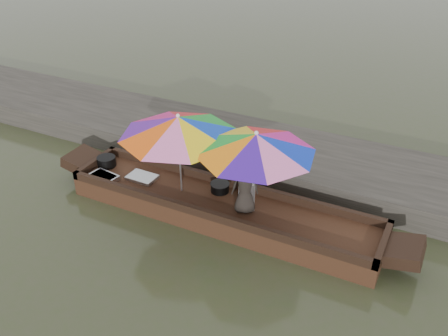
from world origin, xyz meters
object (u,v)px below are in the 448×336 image
at_px(boat_hull, 222,210).
at_px(umbrella_stern, 255,173).
at_px(tray_crayfish, 103,178).
at_px(vendor, 245,187).
at_px(charcoal_grill, 220,188).
at_px(supply_bag, 247,188).
at_px(umbrella_bow, 180,154).
at_px(cooking_pot, 106,161).
at_px(tray_scallop, 142,177).

bearing_deg(boat_hull, umbrella_stern, 0.00).
height_order(tray_crayfish, vendor, vendor).
height_order(tray_crayfish, umbrella_stern, umbrella_stern).
xyz_separation_m(charcoal_grill, vendor, (0.67, -0.36, 0.41)).
relative_size(supply_bag, umbrella_bow, 0.13).
bearing_deg(charcoal_grill, cooking_pot, -175.68).
relative_size(boat_hull, umbrella_bow, 2.73).
relative_size(boat_hull, charcoal_grill, 17.20).
relative_size(tray_crayfish, supply_bag, 1.98).
bearing_deg(umbrella_stern, tray_crayfish, -173.23).
distance_m(cooking_pot, vendor, 3.17).
height_order(cooking_pot, umbrella_stern, umbrella_stern).
bearing_deg(cooking_pot, boat_hull, -2.27).
bearing_deg(tray_scallop, umbrella_bow, -0.75).
relative_size(tray_crayfish, umbrella_bow, 0.26).
xyz_separation_m(cooking_pot, tray_crayfish, (0.27, -0.46, -0.05)).
distance_m(vendor, umbrella_stern, 0.33).
bearing_deg(boat_hull, umbrella_bow, 180.00).
distance_m(boat_hull, umbrella_stern, 1.14).
relative_size(tray_scallop, supply_bag, 1.98).
distance_m(supply_bag, umbrella_stern, 0.85).
distance_m(cooking_pot, supply_bag, 2.98).
xyz_separation_m(tray_crayfish, vendor, (2.87, 0.29, 0.44)).
bearing_deg(umbrella_stern, boat_hull, 180.00).
relative_size(umbrella_bow, umbrella_stern, 1.06).
xyz_separation_m(tray_scallop, supply_bag, (2.04, 0.43, 0.10)).
bearing_deg(umbrella_bow, boat_hull, 0.00).
bearing_deg(umbrella_bow, tray_crayfish, -166.99).
bearing_deg(charcoal_grill, umbrella_stern, -19.76).
distance_m(charcoal_grill, umbrella_bow, 1.00).
bearing_deg(supply_bag, tray_crayfish, -163.44).
bearing_deg(vendor, cooking_pot, -31.23).
xyz_separation_m(boat_hull, tray_scallop, (-1.73, 0.01, 0.21)).
xyz_separation_m(supply_bag, umbrella_stern, (0.32, -0.44, 0.65)).
bearing_deg(tray_crayfish, cooking_pot, 120.40).
height_order(cooking_pot, charcoal_grill, cooking_pot).
xyz_separation_m(charcoal_grill, umbrella_bow, (-0.65, -0.29, 0.70)).
distance_m(tray_crayfish, umbrella_stern, 3.12).
bearing_deg(supply_bag, vendor, -70.76).
bearing_deg(umbrella_stern, vendor, -154.34).
relative_size(charcoal_grill, umbrella_bow, 0.16).
bearing_deg(vendor, supply_bag, -98.81).
relative_size(boat_hull, cooking_pot, 15.55).
xyz_separation_m(cooking_pot, tray_scallop, (0.92, -0.09, -0.07)).
bearing_deg(charcoal_grill, vendor, -28.34).
xyz_separation_m(cooking_pot, umbrella_stern, (3.29, -0.11, 0.68)).
xyz_separation_m(tray_crayfish, tray_scallop, (0.65, 0.37, -0.01)).
xyz_separation_m(boat_hull, supply_bag, (0.31, 0.44, 0.30)).
bearing_deg(boat_hull, tray_crayfish, -171.46).
height_order(boat_hull, tray_scallop, tray_scallop).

